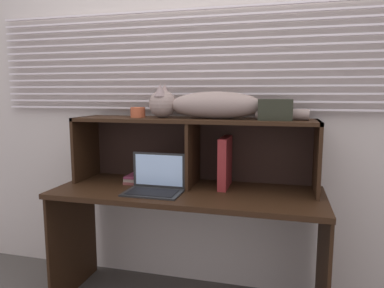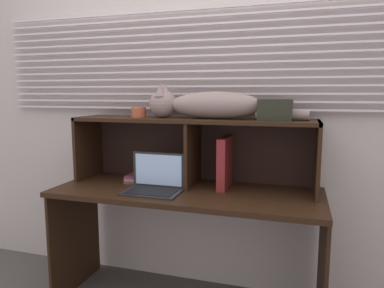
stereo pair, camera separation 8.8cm
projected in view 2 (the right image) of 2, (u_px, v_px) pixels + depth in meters
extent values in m
cube|color=beige|center=(201.00, 103.00, 2.34)|extent=(4.40, 0.04, 2.50)
cube|color=silver|center=(199.00, 109.00, 2.30)|extent=(2.89, 0.02, 0.01)
cube|color=silver|center=(199.00, 101.00, 2.30)|extent=(2.89, 0.02, 0.01)
cube|color=silver|center=(199.00, 94.00, 2.29)|extent=(2.89, 0.02, 0.01)
cube|color=silver|center=(199.00, 86.00, 2.28)|extent=(2.89, 0.02, 0.01)
cube|color=silver|center=(199.00, 79.00, 2.28)|extent=(2.89, 0.02, 0.01)
cube|color=silver|center=(199.00, 71.00, 2.27)|extent=(2.89, 0.02, 0.01)
cube|color=silver|center=(199.00, 63.00, 2.26)|extent=(2.89, 0.02, 0.01)
cube|color=silver|center=(199.00, 56.00, 2.25)|extent=(2.89, 0.02, 0.01)
cube|color=silver|center=(200.00, 48.00, 2.25)|extent=(2.89, 0.02, 0.01)
cube|color=silver|center=(200.00, 40.00, 2.24)|extent=(2.89, 0.02, 0.01)
cube|color=silver|center=(200.00, 32.00, 2.23)|extent=(2.89, 0.02, 0.01)
cube|color=silver|center=(200.00, 25.00, 2.23)|extent=(2.89, 0.02, 0.01)
cube|color=silver|center=(200.00, 17.00, 2.22)|extent=(2.89, 0.02, 0.01)
cube|color=silver|center=(200.00, 9.00, 2.21)|extent=(2.89, 0.02, 0.01)
cube|color=black|center=(186.00, 192.00, 2.10)|extent=(1.58, 0.60, 0.03)
cube|color=black|center=(76.00, 237.00, 2.37)|extent=(0.02, 0.54, 0.71)
cube|color=black|center=(322.00, 270.00, 1.92)|extent=(0.02, 0.54, 0.71)
cube|color=black|center=(192.00, 120.00, 2.16)|extent=(1.49, 0.33, 0.02)
cube|color=black|center=(89.00, 147.00, 2.39)|extent=(0.02, 0.33, 0.42)
cube|color=black|center=(318.00, 158.00, 1.97)|extent=(0.02, 0.33, 0.42)
cube|color=black|center=(193.00, 154.00, 2.18)|extent=(0.02, 0.31, 0.39)
cube|color=black|center=(199.00, 148.00, 2.34)|extent=(1.49, 0.01, 0.42)
ellipsoid|color=gray|center=(215.00, 105.00, 2.10)|extent=(0.56, 0.18, 0.16)
sphere|color=gray|center=(163.00, 104.00, 2.20)|extent=(0.17, 0.17, 0.17)
cone|color=gray|center=(160.00, 90.00, 2.14)|extent=(0.08, 0.08, 0.08)
cone|color=gray|center=(165.00, 90.00, 2.22)|extent=(0.08, 0.08, 0.08)
cylinder|color=gray|center=(282.00, 115.00, 2.00)|extent=(0.30, 0.06, 0.06)
cube|color=black|center=(152.00, 192.00, 2.03)|extent=(0.33, 0.22, 0.01)
cube|color=black|center=(158.00, 170.00, 2.11)|extent=(0.33, 0.01, 0.21)
cube|color=#ADD1F9|center=(158.00, 170.00, 2.11)|extent=(0.29, 0.00, 0.18)
cube|color=black|center=(151.00, 192.00, 2.02)|extent=(0.28, 0.15, 0.00)
cube|color=maroon|center=(225.00, 163.00, 2.13)|extent=(0.05, 0.24, 0.31)
cube|color=brown|center=(143.00, 179.00, 2.31)|extent=(0.16, 0.23, 0.02)
cube|color=gray|center=(143.00, 177.00, 2.31)|extent=(0.16, 0.23, 0.02)
cube|color=maroon|center=(143.00, 174.00, 2.30)|extent=(0.16, 0.23, 0.01)
cylinder|color=#B85231|center=(139.00, 112.00, 2.25)|extent=(0.09, 0.09, 0.06)
cube|color=black|center=(275.00, 110.00, 2.00)|extent=(0.19, 0.19, 0.12)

